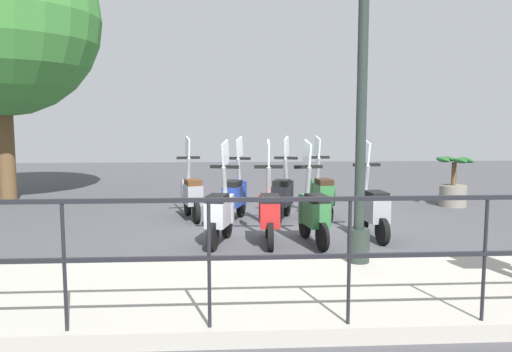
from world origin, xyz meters
TOP-DOWN VIEW (x-y plane):
  - ground_plane at (0.00, 0.00)m, footprint 28.00×28.00m
  - promenade_walkway at (-3.15, 0.00)m, footprint 2.20×20.00m
  - fence_railing at (-4.20, 0.00)m, footprint 0.04×16.03m
  - lamp_post_near at (-2.40, -0.57)m, footprint 0.26×0.90m
  - potted_palm at (2.18, -3.85)m, footprint 1.06×0.66m
  - scooter_near_0 at (-0.64, -1.25)m, footprint 1.23×0.44m
  - scooter_near_1 at (-0.92, -0.29)m, footprint 1.23×0.46m
  - scooter_near_2 at (-0.88, 0.37)m, footprint 1.23×0.44m
  - scooter_near_3 at (-0.83, 1.10)m, footprint 1.21×0.52m
  - scooter_far_0 at (1.00, -0.78)m, footprint 1.23×0.44m
  - scooter_far_1 at (0.90, -0.04)m, footprint 1.20×0.55m
  - scooter_far_2 at (0.85, 0.85)m, footprint 1.20×0.54m
  - scooter_far_3 at (1.07, 1.64)m, footprint 1.21×0.52m

SIDE VIEW (x-z plane):
  - ground_plane at x=0.00m, z-range 0.00..0.00m
  - promenade_walkway at x=-3.15m, z-range 0.00..0.15m
  - potted_palm at x=2.18m, z-range -0.08..0.97m
  - scooter_near_0 at x=-0.64m, z-range -0.29..1.25m
  - scooter_near_1 at x=-0.92m, z-range -0.29..1.25m
  - scooter_near_2 at x=-0.88m, z-range -0.29..1.25m
  - scooter_near_3 at x=-0.83m, z-range -0.29..1.25m
  - scooter_far_0 at x=1.00m, z-range -0.29..1.25m
  - scooter_far_1 at x=0.90m, z-range -0.29..1.25m
  - scooter_far_2 at x=0.85m, z-range -0.29..1.25m
  - scooter_far_3 at x=1.07m, z-range -0.29..1.25m
  - fence_railing at x=-4.20m, z-range 0.36..1.42m
  - lamp_post_near at x=-2.40m, z-range -0.10..4.33m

